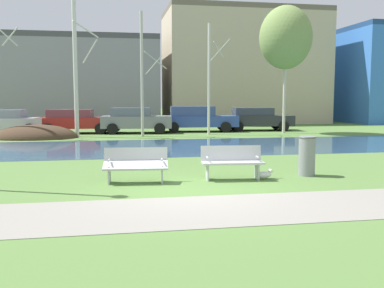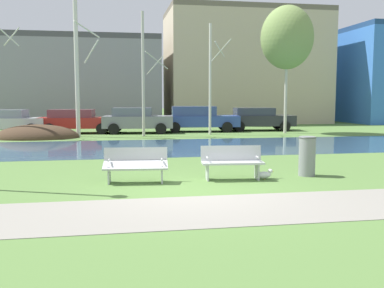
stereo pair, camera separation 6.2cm
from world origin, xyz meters
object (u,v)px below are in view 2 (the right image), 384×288
(trash_bin, at_px, (307,155))
(bench_right, at_px, (232,161))
(bench_left, at_px, (136,164))
(parked_van_nearest_silver, at_px, (10,121))
(parked_suv_fifth_dark, at_px, (258,118))
(seagull, at_px, (265,174))
(parked_hatch_third_grey, at_px, (137,120))
(parked_wagon_fourth_blue, at_px, (198,118))
(parked_sedan_second_red, at_px, (77,121))

(trash_bin, bearing_deg, bench_right, -175.83)
(bench_left, height_order, parked_van_nearest_silver, parked_van_nearest_silver)
(parked_suv_fifth_dark, bearing_deg, seagull, -107.80)
(bench_left, relative_size, trash_bin, 1.52)
(bench_right, xyz_separation_m, parked_hatch_third_grey, (-1.72, 15.23, 0.32))
(parked_wagon_fourth_blue, bearing_deg, parked_suv_fifth_dark, 3.49)
(bench_left, distance_m, parked_van_nearest_silver, 17.26)
(parked_wagon_fourth_blue, bearing_deg, bench_right, -97.52)
(bench_left, distance_m, parked_hatch_third_grey, 15.25)
(parked_van_nearest_silver, xyz_separation_m, parked_hatch_third_grey, (7.29, -0.75, 0.05))
(trash_bin, relative_size, parked_sedan_second_red, 0.23)
(parked_sedan_second_red, relative_size, parked_hatch_third_grey, 1.09)
(parked_sedan_second_red, bearing_deg, trash_bin, -64.61)
(trash_bin, xyz_separation_m, parked_hatch_third_grey, (-3.87, 15.07, 0.24))
(parked_van_nearest_silver, distance_m, parked_sedan_second_red, 3.80)
(parked_sedan_second_red, distance_m, parked_wagon_fourth_blue, 7.30)
(trash_bin, relative_size, parked_suv_fifth_dark, 0.24)
(bench_right, relative_size, parked_sedan_second_red, 0.35)
(seagull, bearing_deg, parked_sedan_second_red, 110.92)
(seagull, height_order, parked_van_nearest_silver, parked_van_nearest_silver)
(bench_left, bearing_deg, parked_sedan_second_red, 99.86)
(bench_right, distance_m, parked_wagon_fourth_blue, 15.80)
(parked_van_nearest_silver, bearing_deg, parked_wagon_fourth_blue, -1.64)
(seagull, relative_size, parked_wagon_fourth_blue, 0.10)
(bench_left, height_order, parked_sedan_second_red, parked_sedan_second_red)
(parked_van_nearest_silver, bearing_deg, trash_bin, -54.79)
(bench_right, relative_size, seagull, 3.41)
(parked_sedan_second_red, xyz_separation_m, parked_hatch_third_grey, (3.51, -0.48, 0.04))
(parked_sedan_second_red, bearing_deg, seagull, -69.08)
(trash_bin, xyz_separation_m, parked_suv_fifth_dark, (3.84, 15.74, 0.21))
(parked_sedan_second_red, bearing_deg, parked_suv_fifth_dark, 1.01)
(parked_van_nearest_silver, relative_size, parked_sedan_second_red, 0.91)
(parked_wagon_fourth_blue, bearing_deg, parked_sedan_second_red, 179.67)
(parked_sedan_second_red, height_order, parked_wagon_fourth_blue, parked_wagon_fourth_blue)
(bench_left, bearing_deg, parked_wagon_fourth_blue, 73.75)
(parked_wagon_fourth_blue, height_order, parked_suv_fifth_dark, parked_wagon_fourth_blue)
(bench_right, bearing_deg, parked_suv_fifth_dark, 69.35)
(bench_right, height_order, parked_wagon_fourth_blue, parked_wagon_fourth_blue)
(bench_left, xyz_separation_m, parked_suv_fifth_dark, (8.49, 15.90, 0.30))
(seagull, distance_m, parked_van_nearest_silver, 18.92)
(bench_left, relative_size, parked_hatch_third_grey, 0.39)
(parked_suv_fifth_dark, bearing_deg, bench_left, -118.10)
(seagull, bearing_deg, bench_left, 177.16)
(bench_right, distance_m, parked_suv_fifth_dark, 17.00)
(parked_van_nearest_silver, height_order, parked_suv_fifth_dark, parked_suv_fifth_dark)
(parked_sedan_second_red, distance_m, parked_hatch_third_grey, 3.54)
(trash_bin, xyz_separation_m, parked_van_nearest_silver, (-11.17, 15.82, 0.19))
(parked_wagon_fourth_blue, xyz_separation_m, parked_suv_fifth_dark, (3.93, 0.24, -0.04))
(parked_van_nearest_silver, height_order, parked_wagon_fourth_blue, parked_wagon_fourth_blue)
(parked_sedan_second_red, bearing_deg, bench_right, -71.58)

